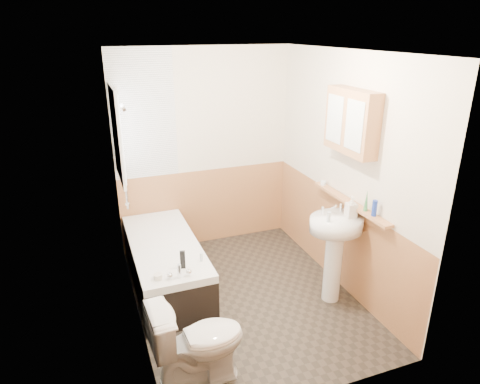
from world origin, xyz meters
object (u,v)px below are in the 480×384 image
pine_shelf (350,202)px  bathtub (165,263)px  sink (335,242)px  medicine_cabinet (351,122)px  toilet (198,342)px

pine_shelf → bathtub: bearing=156.3°
sink → medicine_cabinet: bearing=38.8°
pine_shelf → medicine_cabinet: medicine_cabinet is taller
sink → pine_shelf: 0.42m
sink → pine_shelf: sink is taller
sink → pine_shelf: bearing=22.5°
toilet → sink: (1.60, 0.59, 0.30)m
pine_shelf → toilet: bearing=-159.1°
toilet → bathtub: bearing=-4.0°
sink → pine_shelf: size_ratio=0.86×
sink → pine_shelf: (0.20, 0.10, 0.36)m
bathtub → medicine_cabinet: size_ratio=2.47×
sink → toilet: bearing=-163.3°
toilet → sink: size_ratio=0.71×
bathtub → medicine_cabinet: bearing=-22.4°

